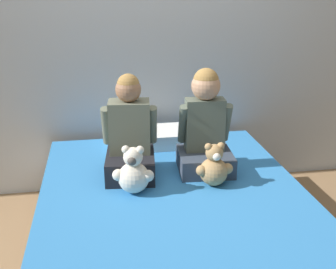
% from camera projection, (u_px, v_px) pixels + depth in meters
% --- Properties ---
extents(ground_plane, '(14.00, 14.00, 0.00)m').
position_uv_depth(ground_plane, '(174.00, 260.00, 2.59)').
color(ground_plane, '#93704C').
extents(wall_behind_bed, '(8.00, 0.06, 2.50)m').
position_uv_depth(wall_behind_bed, '(149.00, 33.00, 3.18)').
color(wall_behind_bed, silver).
rests_on(wall_behind_bed, ground_plane).
extents(bed, '(1.56, 1.97, 0.46)m').
position_uv_depth(bed, '(174.00, 228.00, 2.52)').
color(bed, '#473828').
rests_on(bed, ground_plane).
extents(child_on_left, '(0.35, 0.39, 0.64)m').
position_uv_depth(child_on_left, '(130.00, 136.00, 2.60)').
color(child_on_left, black).
rests_on(child_on_left, bed).
extents(child_on_right, '(0.36, 0.36, 0.66)m').
position_uv_depth(child_on_right, '(205.00, 128.00, 2.67)').
color(child_on_right, '#384251').
rests_on(child_on_right, bed).
extents(teddy_bear_held_by_left_child, '(0.24, 0.18, 0.29)m').
position_uv_depth(teddy_bear_held_by_left_child, '(133.00, 173.00, 2.41)').
color(teddy_bear_held_by_left_child, silver).
rests_on(teddy_bear_held_by_left_child, bed).
extents(teddy_bear_held_by_right_child, '(0.23, 0.17, 0.27)m').
position_uv_depth(teddy_bear_held_by_right_child, '(214.00, 167.00, 2.50)').
color(teddy_bear_held_by_right_child, tan).
rests_on(teddy_bear_held_by_right_child, bed).
extents(pillow_at_headboard, '(0.55, 0.32, 0.11)m').
position_uv_depth(pillow_at_headboard, '(155.00, 137.00, 3.15)').
color(pillow_at_headboard, white).
rests_on(pillow_at_headboard, bed).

